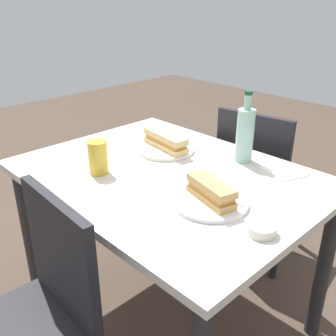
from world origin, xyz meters
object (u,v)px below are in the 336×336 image
at_px(olive_bowl, 262,229).
at_px(dining_table, 168,196).
at_px(baguette_sandwich_near, 211,191).
at_px(water_bottle, 245,134).
at_px(beer_glass, 98,157).
at_px(plate_near, 210,202).
at_px(knife_far, 175,143).
at_px(baguette_sandwich_far, 166,141).
at_px(plate_far, 166,149).
at_px(chair_far, 258,178).
at_px(chair_near, 37,317).
at_px(knife_near, 222,194).

bearing_deg(olive_bowl, dining_table, 169.18).
bearing_deg(baguette_sandwich_near, olive_bowl, -6.69).
xyz_separation_m(water_bottle, beer_glass, (-0.32, -0.50, -0.05)).
xyz_separation_m(beer_glass, olive_bowl, (0.68, 0.10, -0.05)).
distance_m(plate_near, knife_far, 0.53).
bearing_deg(baguette_sandwich_near, plate_near, 0.00).
relative_size(dining_table, baguette_sandwich_far, 4.68).
bearing_deg(plate_near, beer_glass, -164.73).
distance_m(plate_far, knife_far, 0.06).
xyz_separation_m(plate_near, olive_bowl, (0.22, -0.03, 0.01)).
relative_size(knife_far, olive_bowl, 1.94).
relative_size(chair_far, beer_glass, 6.51).
bearing_deg(beer_glass, knife_far, 88.14).
bearing_deg(water_bottle, plate_near, -69.41).
bearing_deg(chair_near, plate_near, 72.22).
bearing_deg(plate_near, knife_near, 86.78).
xyz_separation_m(knife_near, olive_bowl, (0.21, -0.08, -0.00)).
height_order(baguette_sandwich_near, beer_glass, beer_glass).
distance_m(chair_far, plate_near, 0.79).
bearing_deg(water_bottle, baguette_sandwich_far, -152.47).
height_order(dining_table, plate_near, plate_near).
bearing_deg(water_bottle, dining_table, -113.39).
bearing_deg(knife_far, chair_far, 66.41).
distance_m(chair_far, baguette_sandwich_far, 0.59).
relative_size(dining_table, olive_bowl, 13.12).
bearing_deg(dining_table, knife_near, -2.33).
height_order(chair_far, baguette_sandwich_far, chair_far).
height_order(plate_near, plate_far, same).
relative_size(dining_table, beer_glass, 8.82).
bearing_deg(baguette_sandwich_far, chair_far, 69.42).
xyz_separation_m(baguette_sandwich_near, olive_bowl, (0.22, -0.03, -0.03)).
height_order(knife_near, water_bottle, water_bottle).
height_order(plate_far, baguette_sandwich_far, baguette_sandwich_far).
bearing_deg(dining_table, knife_far, 129.45).
bearing_deg(knife_near, beer_glass, -158.49).
height_order(dining_table, chair_far, chair_far).
height_order(chair_far, beer_glass, same).
height_order(baguette_sandwich_near, baguette_sandwich_far, same).
relative_size(dining_table, knife_near, 6.47).
bearing_deg(chair_far, olive_bowl, -56.75).
bearing_deg(plate_far, knife_near, -19.77).
relative_size(chair_near, olive_bowl, 9.68).
height_order(chair_far, water_bottle, water_bottle).
bearing_deg(chair_near, knife_near, 73.49).
bearing_deg(chair_far, water_bottle, -69.77).
bearing_deg(chair_near, chair_far, 93.62).
bearing_deg(beer_glass, plate_far, 87.28).
distance_m(chair_near, knife_near, 0.70).
xyz_separation_m(knife_far, water_bottle, (0.31, 0.10, 0.10)).
distance_m(water_bottle, olive_bowl, 0.55).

